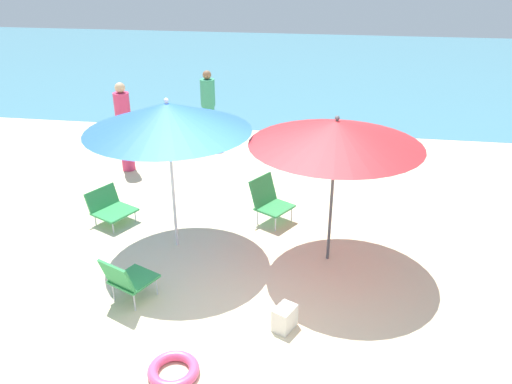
# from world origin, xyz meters

# --- Properties ---
(ground_plane) EXTENTS (40.00, 40.00, 0.00)m
(ground_plane) POSITION_xyz_m (0.00, 0.00, 0.00)
(ground_plane) COLOR beige
(sea_water) EXTENTS (40.00, 16.00, 0.01)m
(sea_water) POSITION_xyz_m (0.00, 14.54, 0.00)
(sea_water) COLOR teal
(sea_water) RESTS_ON ground_plane
(umbrella_red) EXTENTS (2.16, 2.16, 2.02)m
(umbrella_red) POSITION_xyz_m (0.89, 1.22, 1.80)
(umbrella_red) COLOR #4C4C51
(umbrella_red) RESTS_ON ground_plane
(umbrella_blue) EXTENTS (2.17, 2.17, 2.15)m
(umbrella_blue) POSITION_xyz_m (-1.25, 1.23, 1.90)
(umbrella_blue) COLOR silver
(umbrella_blue) RESTS_ON ground_plane
(beach_chair_a) EXTENTS (0.77, 0.75, 0.51)m
(beach_chair_a) POSITION_xyz_m (-2.47, 1.75, 0.26)
(beach_chair_a) COLOR #33934C
(beach_chair_a) RESTS_ON ground_plane
(beach_chair_b) EXTENTS (0.63, 0.68, 0.63)m
(beach_chair_b) POSITION_xyz_m (-1.42, -0.13, 0.34)
(beach_chair_b) COLOR #33934C
(beach_chair_b) RESTS_ON ground_plane
(beach_chair_c) EXTENTS (0.72, 0.71, 0.70)m
(beach_chair_c) POSITION_xyz_m (-0.05, 2.17, 0.37)
(beach_chair_c) COLOR #33934C
(beach_chair_c) RESTS_ON ground_plane
(person_a) EXTENTS (0.29, 0.29, 1.69)m
(person_a) POSITION_xyz_m (-3.00, 3.79, 0.86)
(person_a) COLOR #DB3866
(person_a) RESTS_ON ground_plane
(person_b) EXTENTS (0.31, 0.31, 1.60)m
(person_b) POSITION_xyz_m (-1.81, 5.45, 0.80)
(person_b) COLOR #389970
(person_b) RESTS_ON ground_plane
(swim_ring) EXTENTS (0.52, 0.52, 0.11)m
(swim_ring) POSITION_xyz_m (-0.55, -1.16, 0.05)
(swim_ring) COLOR #E54C7F
(swim_ring) RESTS_ON ground_plane
(beach_bag) EXTENTS (0.28, 0.32, 0.28)m
(beach_bag) POSITION_xyz_m (0.46, -0.30, 0.14)
(beach_bag) COLOR silver
(beach_bag) RESTS_ON ground_plane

